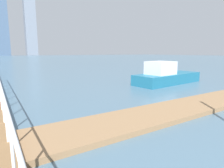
% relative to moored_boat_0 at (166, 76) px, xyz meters
% --- Properties ---
extents(ground_plane, '(300.00, 300.00, 0.00)m').
position_rel_moored_boat_0_xyz_m(ground_plane, '(-8.44, 8.36, -0.62)').
color(ground_plane, slate).
extents(floating_dock, '(15.18, 2.00, 0.18)m').
position_rel_moored_boat_0_xyz_m(floating_dock, '(-4.35, -5.37, -0.53)').
color(floating_dock, '#93704C').
rests_on(floating_dock, ground_plane).
extents(boardwalk_railing, '(0.06, 25.42, 1.08)m').
position_rel_moored_boat_0_xyz_m(boardwalk_railing, '(-11.59, -4.88, 0.61)').
color(boardwalk_railing, white).
rests_on(boardwalk_railing, boardwalk).
extents(moored_boat_0, '(6.47, 2.74, 1.81)m').
position_rel_moored_boat_0_xyz_m(moored_boat_0, '(0.00, 0.00, 0.00)').
color(moored_boat_0, '#1E6B8C').
rests_on(moored_boat_0, ground_plane).
extents(skyline_tower_4, '(8.79, 7.28, 88.77)m').
position_rel_moored_boat_0_xyz_m(skyline_tower_4, '(17.09, 161.96, 43.76)').
color(skyline_tower_4, gray).
rests_on(skyline_tower_4, ground_plane).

